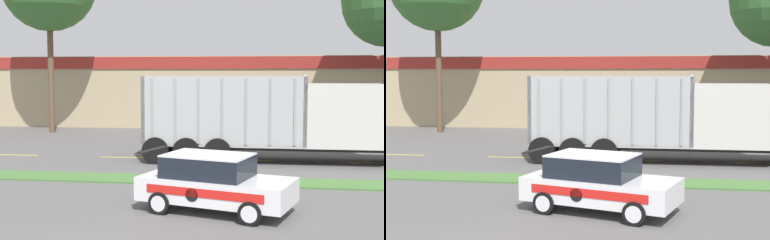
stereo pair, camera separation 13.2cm
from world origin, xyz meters
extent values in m
cube|color=#477538|center=(0.00, 9.13, 0.03)|extent=(120.00, 1.56, 0.06)
cube|color=yellow|center=(-8.16, 13.91, 0.00)|extent=(2.40, 0.14, 0.01)
cube|color=yellow|center=(-2.76, 13.91, 0.00)|extent=(2.40, 0.14, 0.01)
cube|color=yellow|center=(2.64, 13.91, 0.00)|extent=(2.40, 0.14, 0.01)
cube|color=yellow|center=(8.04, 13.91, 0.00)|extent=(2.40, 0.14, 0.01)
cube|color=black|center=(4.22, 13.73, 0.65)|extent=(11.94, 1.43, 0.18)
cube|color=silver|center=(6.60, 13.73, 2.03)|extent=(3.18, 2.60, 2.58)
cylinder|color=silver|center=(4.90, 12.89, 2.86)|extent=(0.14, 0.14, 1.67)
cube|color=#ADADB2|center=(1.63, 13.73, 0.80)|extent=(6.75, 2.60, 0.12)
cube|color=#ADADB2|center=(4.92, 13.73, 2.21)|extent=(0.16, 2.60, 2.83)
cube|color=#ADADB2|center=(-1.66, 13.73, 2.21)|extent=(0.16, 2.60, 2.83)
cube|color=#ADADB2|center=(1.63, 12.51, 2.21)|extent=(6.75, 0.16, 2.83)
cube|color=#ADADB2|center=(1.63, 14.95, 2.21)|extent=(6.75, 0.16, 2.83)
cube|color=#99999E|center=(-1.26, 12.41, 2.21)|extent=(0.10, 0.04, 2.69)
cube|color=#99999E|center=(-0.30, 12.41, 2.21)|extent=(0.10, 0.04, 2.69)
cube|color=#99999E|center=(0.67, 12.41, 2.21)|extent=(0.10, 0.04, 2.69)
cube|color=#99999E|center=(1.63, 12.41, 2.21)|extent=(0.10, 0.04, 2.69)
cube|color=#99999E|center=(2.59, 12.41, 2.21)|extent=(0.10, 0.04, 2.69)
cube|color=#99999E|center=(3.56, 12.41, 2.21)|extent=(0.10, 0.04, 2.69)
cube|color=#99999E|center=(4.52, 12.41, 2.21)|extent=(0.10, 0.04, 2.69)
cylinder|color=black|center=(-1.14, 12.45, 0.56)|extent=(1.11, 0.30, 1.11)
cylinder|color=black|center=(-1.14, 15.01, 0.56)|extent=(1.11, 0.30, 1.11)
cylinder|color=black|center=(0.15, 12.45, 0.56)|extent=(1.11, 0.30, 1.11)
cylinder|color=black|center=(0.15, 15.01, 0.56)|extent=(1.11, 0.30, 1.11)
cylinder|color=black|center=(1.44, 12.45, 0.56)|extent=(1.11, 0.30, 1.11)
cylinder|color=black|center=(1.44, 15.01, 0.56)|extent=(1.11, 0.30, 1.11)
cube|color=white|center=(2.11, 5.12, 0.63)|extent=(4.44, 2.96, 0.64)
cube|color=black|center=(1.87, 5.19, 1.23)|extent=(2.62, 2.22, 0.57)
cube|color=white|center=(1.87, 5.19, 1.54)|extent=(2.62, 2.22, 0.04)
cube|color=black|center=(0.25, 5.69, 1.58)|extent=(0.62, 1.48, 0.03)
cube|color=red|center=(1.84, 4.22, 0.69)|extent=(3.13, 0.96, 0.22)
cylinder|color=black|center=(1.54, 4.31, 0.63)|extent=(0.34, 0.11, 0.35)
cylinder|color=black|center=(3.06, 3.90, 0.30)|extent=(0.64, 0.37, 0.61)
cylinder|color=silver|center=(3.03, 3.80, 0.30)|extent=(0.41, 0.14, 0.43)
cylinder|color=black|center=(3.58, 5.60, 0.30)|extent=(0.64, 0.37, 0.61)
cylinder|color=silver|center=(3.61, 5.71, 0.30)|extent=(0.41, 0.14, 0.43)
cylinder|color=black|center=(0.64, 4.64, 0.30)|extent=(0.64, 0.37, 0.61)
cylinder|color=silver|center=(0.61, 4.54, 0.30)|extent=(0.41, 0.14, 0.43)
cylinder|color=black|center=(1.16, 6.34, 0.30)|extent=(0.64, 0.37, 0.61)
cylinder|color=silver|center=(1.19, 6.44, 0.30)|extent=(0.41, 0.14, 0.43)
cube|color=tan|center=(-4.70, 32.46, 2.46)|extent=(38.34, 12.00, 4.92)
cube|color=maroon|center=(-4.70, 26.41, 4.47)|extent=(36.42, 0.10, 0.80)
cylinder|color=brown|center=(-10.17, 23.24, 3.87)|extent=(0.37, 0.37, 7.73)
camera|label=1|loc=(3.46, -9.04, 3.73)|focal=50.00mm
camera|label=2|loc=(3.59, -9.02, 3.73)|focal=50.00mm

